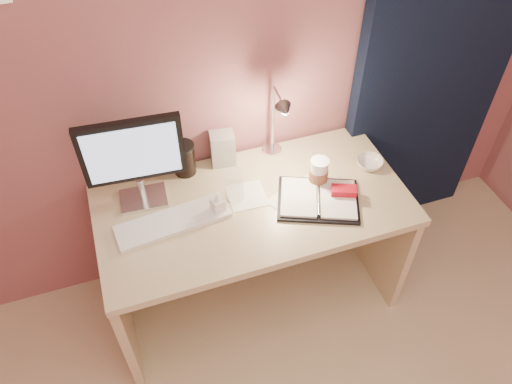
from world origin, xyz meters
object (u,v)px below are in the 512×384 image
object	(u,v)px
coffee_cup	(319,173)
lotion_bottle	(218,203)
monitor	(133,155)
desk_lamp	(283,122)
clear_cup	(234,185)
planner	(320,198)
keyboard	(173,221)
dark_jar	(184,160)
bowl	(369,163)
product_box	(223,149)
desk	(249,224)

from	to	relation	value
coffee_cup	lotion_bottle	distance (m)	0.49
monitor	desk_lamp	distance (m)	0.67
coffee_cup	clear_cup	xyz separation A→B (m)	(-0.39, 0.04, 0.01)
planner	desk_lamp	xyz separation A→B (m)	(-0.08, 0.29, 0.24)
keyboard	dark_jar	size ratio (longest dim) A/B	3.37
planner	desk_lamp	world-z (taller)	desk_lamp
keyboard	desk_lamp	world-z (taller)	desk_lamp
lotion_bottle	desk_lamp	size ratio (longest dim) A/B	0.29
dark_jar	clear_cup	bearing A→B (deg)	-54.39
bowl	lotion_bottle	distance (m)	0.77
coffee_cup	bowl	bearing A→B (deg)	5.10
keyboard	coffee_cup	world-z (taller)	coffee_cup
bowl	product_box	size ratio (longest dim) A/B	0.75
planner	product_box	world-z (taller)	product_box
coffee_cup	bowl	xyz separation A→B (m)	(0.28, 0.03, -0.05)
clear_cup	lotion_bottle	xyz separation A→B (m)	(-0.09, -0.06, -0.02)
monitor	clear_cup	xyz separation A→B (m)	(0.39, -0.12, -0.19)
keyboard	lotion_bottle	size ratio (longest dim) A/B	4.17
dark_jar	coffee_cup	bearing A→B (deg)	-26.10
clear_cup	bowl	distance (m)	0.68
clear_cup	bowl	bearing A→B (deg)	-1.07
monitor	coffee_cup	xyz separation A→B (m)	(0.79, -0.16, -0.20)
desk	product_box	xyz separation A→B (m)	(-0.05, 0.23, 0.31)
planner	dark_jar	distance (m)	0.66
desk	monitor	distance (m)	0.68
product_box	desk_lamp	bearing A→B (deg)	-14.18
dark_jar	product_box	distance (m)	0.19
planner	lotion_bottle	size ratio (longest dim) A/B	3.69
monitor	planner	bearing A→B (deg)	-15.18
monitor	lotion_bottle	distance (m)	0.41
coffee_cup	lotion_bottle	size ratio (longest dim) A/B	1.18
desk	desk_lamp	xyz separation A→B (m)	(0.21, 0.13, 0.48)
clear_cup	lotion_bottle	distance (m)	0.11
monitor	dark_jar	bearing A→B (deg)	32.53
monitor	keyboard	distance (m)	0.33
coffee_cup	dark_jar	world-z (taller)	dark_jar
monitor	coffee_cup	bearing A→B (deg)	-7.08
desk	clear_cup	distance (m)	0.31
keyboard	dark_jar	xyz separation A→B (m)	(0.13, 0.30, 0.06)
keyboard	desk_lamp	size ratio (longest dim) A/B	1.23
monitor	clear_cup	size ratio (longest dim) A/B	2.94
desk	dark_jar	world-z (taller)	dark_jar
clear_cup	dark_jar	bearing A→B (deg)	125.61
desk	clear_cup	bearing A→B (deg)	-168.58
desk	coffee_cup	world-z (taller)	coffee_cup
monitor	product_box	bearing A→B (deg)	21.22
monitor	product_box	world-z (taller)	monitor
lotion_bottle	desk_lamp	xyz separation A→B (m)	(0.37, 0.20, 0.19)
bowl	desk_lamp	xyz separation A→B (m)	(-0.40, 0.15, 0.23)
keyboard	dark_jar	bearing A→B (deg)	61.44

